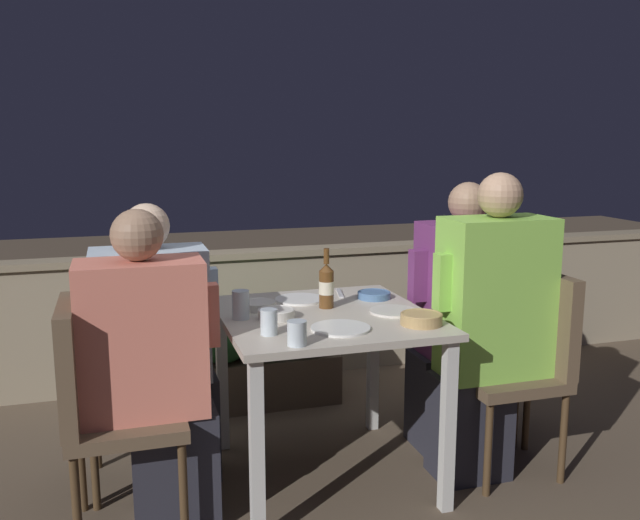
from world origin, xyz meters
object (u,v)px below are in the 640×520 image
(chair_left_near, at_px, (98,397))
(person_coral_top, at_px, (153,373))
(person_purple_stripe, at_px, (458,315))
(chair_right_far, at_px, (493,332))
(potted_plant, at_px, (476,328))
(person_green_blouse, at_px, (488,328))
(beer_bottle, at_px, (326,285))
(chair_left_far, at_px, (112,364))
(chair_right_near, at_px, (525,352))
(person_blue_shirt, at_px, (160,346))

(chair_left_near, relative_size, person_coral_top, 0.73)
(person_purple_stripe, bearing_deg, chair_right_far, 0.00)
(chair_right_far, bearing_deg, potted_plant, 69.13)
(person_green_blouse, xyz_separation_m, chair_right_far, (0.23, 0.32, -0.13))
(chair_left_near, relative_size, beer_bottle, 3.41)
(chair_left_far, relative_size, chair_right_far, 1.00)
(chair_left_far, relative_size, chair_right_near, 1.00)
(person_blue_shirt, height_order, person_green_blouse, person_green_blouse)
(chair_right_far, height_order, potted_plant, chair_right_far)
(person_blue_shirt, xyz_separation_m, chair_right_near, (1.56, -0.36, -0.06))
(person_coral_top, relative_size, beer_bottle, 4.67)
(chair_right_far, xyz_separation_m, person_purple_stripe, (-0.20, -0.00, 0.10))
(person_green_blouse, bearing_deg, chair_left_far, 166.88)
(chair_right_far, bearing_deg, chair_left_near, -170.24)
(person_green_blouse, relative_size, potted_plant, 1.96)
(person_blue_shirt, xyz_separation_m, chair_right_far, (1.60, -0.04, -0.06))
(chair_right_far, bearing_deg, beer_bottle, -176.43)
(chair_left_near, distance_m, chair_right_near, 1.81)
(person_coral_top, distance_m, person_purple_stripe, 1.48)
(person_purple_stripe, bearing_deg, chair_right_near, -62.90)
(person_blue_shirt, bearing_deg, person_purple_stripe, -1.74)
(chair_right_far, height_order, beer_bottle, beer_bottle)
(person_blue_shirt, distance_m, person_green_blouse, 1.41)
(chair_left_near, xyz_separation_m, person_blue_shirt, (0.25, 0.36, 0.06))
(chair_left_near, distance_m, person_blue_shirt, 0.44)
(person_green_blouse, xyz_separation_m, potted_plant, (0.41, 0.79, -0.25))
(person_blue_shirt, bearing_deg, chair_right_far, -1.52)
(beer_bottle, bearing_deg, person_blue_shirt, 172.25)
(chair_right_near, bearing_deg, chair_left_near, 179.85)
(person_coral_top, xyz_separation_m, potted_plant, (1.82, 0.78, -0.20))
(person_green_blouse, bearing_deg, chair_right_near, 0.00)
(chair_right_far, relative_size, potted_plant, 1.32)
(person_blue_shirt, height_order, person_purple_stripe, person_purple_stripe)
(beer_bottle, bearing_deg, chair_left_far, 173.93)
(person_coral_top, xyz_separation_m, chair_left_far, (-0.15, 0.36, -0.07))
(chair_left_near, xyz_separation_m, chair_right_near, (1.81, -0.00, 0.00))
(person_green_blouse, distance_m, person_purple_stripe, 0.33)
(chair_left_far, distance_m, person_purple_stripe, 1.60)
(person_coral_top, bearing_deg, beer_bottle, 18.93)
(chair_left_near, relative_size, person_green_blouse, 0.67)
(person_coral_top, xyz_separation_m, beer_bottle, (0.77, 0.26, 0.23))
(person_coral_top, height_order, person_green_blouse, person_green_blouse)
(chair_left_near, bearing_deg, chair_right_near, -0.15)
(person_coral_top, height_order, potted_plant, person_coral_top)
(chair_left_near, height_order, chair_right_far, same)
(potted_plant, bearing_deg, chair_right_near, -104.99)
(person_blue_shirt, height_order, chair_right_far, person_blue_shirt)
(chair_left_near, height_order, chair_right_near, same)
(potted_plant, bearing_deg, person_purple_stripe, -128.92)
(person_green_blouse, xyz_separation_m, person_purple_stripe, (0.03, 0.32, -0.03))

